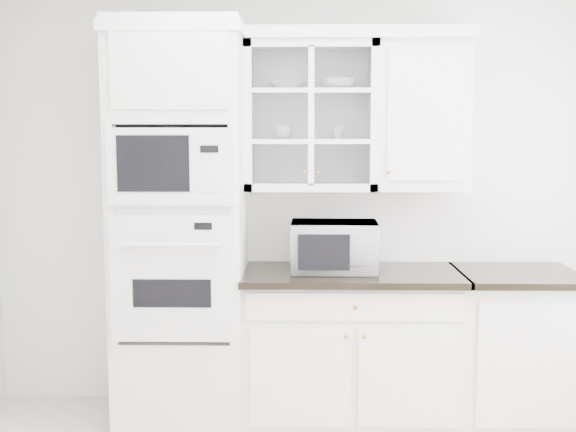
{
  "coord_description": "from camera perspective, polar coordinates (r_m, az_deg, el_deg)",
  "views": [
    {
      "loc": [
        -0.03,
        -2.87,
        1.77
      ],
      "look_at": [
        -0.1,
        1.05,
        1.3
      ],
      "focal_mm": 45.0,
      "sensor_mm": 36.0,
      "label": 1
    }
  ],
  "objects": [
    {
      "name": "room_shell",
      "position": [
        3.3,
        1.56,
        7.01
      ],
      "size": [
        4.0,
        3.5,
        2.7
      ],
      "color": "white",
      "rests_on": "ground"
    },
    {
      "name": "oven_column",
      "position": [
        4.38,
        -8.45,
        -0.71
      ],
      "size": [
        0.76,
        0.68,
        2.4
      ],
      "color": "white",
      "rests_on": "ground"
    },
    {
      "name": "base_cabinet_run",
      "position": [
        4.52,
        4.99,
        -10.01
      ],
      "size": [
        1.32,
        0.67,
        0.92
      ],
      "color": "white",
      "rests_on": "ground"
    },
    {
      "name": "extra_base_cabinet",
      "position": [
        4.69,
        17.44,
        -9.65
      ],
      "size": [
        0.72,
        0.67,
        0.92
      ],
      "color": "white",
      "rests_on": "ground"
    },
    {
      "name": "upper_cabinet_glass",
      "position": [
        4.45,
        1.81,
        7.87
      ],
      "size": [
        0.8,
        0.33,
        0.9
      ],
      "color": "white",
      "rests_on": "room_shell"
    },
    {
      "name": "upper_cabinet_solid",
      "position": [
        4.51,
        10.49,
        7.74
      ],
      "size": [
        0.55,
        0.33,
        0.9
      ],
      "primitive_type": "cube",
      "color": "white",
      "rests_on": "room_shell"
    },
    {
      "name": "crown_molding",
      "position": [
        4.46,
        0.45,
        14.12
      ],
      "size": [
        2.14,
        0.38,
        0.07
      ],
      "primitive_type": "cube",
      "color": "white",
      "rests_on": "room_shell"
    },
    {
      "name": "countertop_microwave",
      "position": [
        4.37,
        3.66,
        -2.38
      ],
      "size": [
        0.53,
        0.44,
        0.3
      ],
      "primitive_type": "imported",
      "rotation": [
        0.0,
        0.0,
        3.12
      ],
      "color": "white",
      "rests_on": "base_cabinet_run"
    },
    {
      "name": "bowl_a",
      "position": [
        4.46,
        -0.09,
        10.28
      ],
      "size": [
        0.23,
        0.23,
        0.05
      ],
      "primitive_type": "imported",
      "rotation": [
        0.0,
        0.0,
        -0.05
      ],
      "color": "white",
      "rests_on": "upper_cabinet_glass"
    },
    {
      "name": "bowl_b",
      "position": [
        4.47,
        3.98,
        10.34
      ],
      "size": [
        0.23,
        0.23,
        0.07
      ],
      "primitive_type": "imported",
      "rotation": [
        0.0,
        0.0,
        0.04
      ],
      "color": "white",
      "rests_on": "upper_cabinet_glass"
    },
    {
      "name": "cup_a",
      "position": [
        4.44,
        -0.38,
        6.61
      ],
      "size": [
        0.13,
        0.13,
        0.08
      ],
      "primitive_type": "imported",
      "rotation": [
        0.0,
        0.0,
        0.22
      ],
      "color": "white",
      "rests_on": "upper_cabinet_glass"
    },
    {
      "name": "cup_b",
      "position": [
        4.47,
        3.95,
        6.59
      ],
      "size": [
        0.11,
        0.11,
        0.08
      ],
      "primitive_type": "imported",
      "rotation": [
        0.0,
        0.0,
        0.22
      ],
      "color": "white",
      "rests_on": "upper_cabinet_glass"
    }
  ]
}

